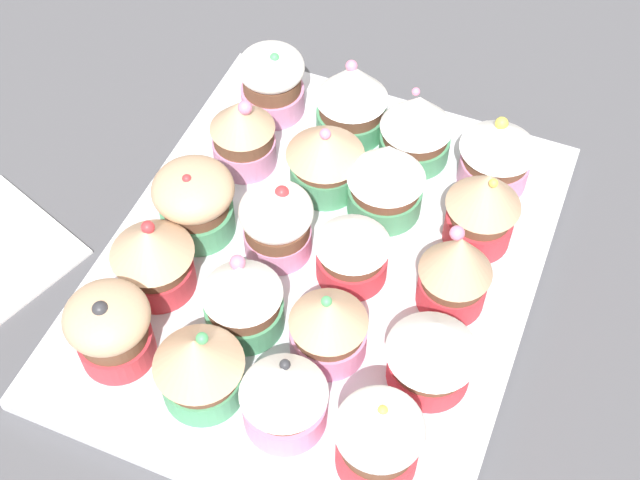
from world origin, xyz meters
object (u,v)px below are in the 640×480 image
at_px(cupcake_15, 483,207).
at_px(cupcake_16, 272,81).
at_px(cupcake_3, 379,439).
at_px(cupcake_18, 417,127).
at_px(cupcake_19, 498,152).
at_px(cupcake_12, 243,132).
at_px(cupcake_7, 433,349).
at_px(cupcake_8, 195,201).
at_px(baking_tray, 320,267).
at_px(cupcake_6, 328,324).
at_px(cupcake_13, 325,156).
at_px(cupcake_4, 153,256).
at_px(cupcake_17, 352,98).
at_px(cupcake_5, 242,296).
at_px(cupcake_14, 386,178).
at_px(cupcake_10, 352,248).
at_px(cupcake_1, 199,365).
at_px(cupcake_9, 278,219).
at_px(cupcake_11, 456,270).
at_px(cupcake_0, 110,328).
at_px(cupcake_2, 284,394).

height_order(cupcake_15, cupcake_16, cupcake_15).
distance_m(cupcake_3, cupcake_18, 0.29).
height_order(cupcake_3, cupcake_19, same).
bearing_deg(cupcake_19, cupcake_12, -163.64).
height_order(cupcake_7, cupcake_8, cupcake_7).
bearing_deg(baking_tray, cupcake_6, -63.31).
distance_m(cupcake_13, cupcake_19, 0.14).
distance_m(cupcake_4, cupcake_17, 0.23).
height_order(cupcake_5, cupcake_14, same).
bearing_deg(cupcake_13, cupcake_15, -2.69).
bearing_deg(cupcake_14, cupcake_12, 178.30).
bearing_deg(baking_tray, cupcake_17, 101.68).
xyz_separation_m(cupcake_3, cupcake_13, (-0.13, 0.22, 0.00)).
height_order(cupcake_5, cupcake_10, cupcake_5).
distance_m(cupcake_1, cupcake_10, 0.15).
bearing_deg(cupcake_18, cupcake_6, -89.02).
bearing_deg(cupcake_3, cupcake_15, 87.35).
height_order(cupcake_18, cupcake_19, same).
distance_m(cupcake_14, cupcake_16, 0.15).
distance_m(cupcake_8, cupcake_19, 0.25).
bearing_deg(cupcake_14, cupcake_5, -112.14).
bearing_deg(cupcake_17, cupcake_9, -92.46).
height_order(cupcake_4, cupcake_5, cupcake_5).
bearing_deg(cupcake_19, cupcake_6, -108.19).
xyz_separation_m(cupcake_4, cupcake_7, (0.22, 0.00, 0.00)).
bearing_deg(cupcake_6, cupcake_3, -47.59).
bearing_deg(cupcake_9, cupcake_11, 0.87).
bearing_deg(cupcake_17, cupcake_19, -4.42).
bearing_deg(cupcake_4, baking_tray, 31.43).
relative_size(cupcake_3, cupcake_15, 0.90).
height_order(cupcake_6, cupcake_17, cupcake_17).
relative_size(cupcake_6, cupcake_12, 0.93).
distance_m(cupcake_1, cupcake_17, 0.28).
bearing_deg(cupcake_1, cupcake_3, -1.42).
xyz_separation_m(cupcake_3, cupcake_5, (-0.13, 0.07, 0.00)).
height_order(cupcake_8, cupcake_17, cupcake_17).
height_order(cupcake_3, cupcake_10, cupcake_3).
xyz_separation_m(cupcake_14, cupcake_17, (-0.06, 0.07, -0.00)).
height_order(cupcake_7, cupcake_9, cupcake_7).
xyz_separation_m(cupcake_14, cupcake_15, (0.08, -0.00, 0.00)).
relative_size(cupcake_9, cupcake_19, 0.98).
relative_size(cupcake_14, cupcake_16, 1.08).
xyz_separation_m(cupcake_0, cupcake_14, (0.13, 0.21, 0.00)).
distance_m(cupcake_1, cupcake_2, 0.06).
bearing_deg(cupcake_1, cupcake_4, 136.93).
xyz_separation_m(cupcake_12, cupcake_14, (0.13, -0.00, 0.00)).
bearing_deg(cupcake_3, cupcake_17, 114.26).
bearing_deg(cupcake_2, cupcake_4, 153.83).
height_order(cupcake_12, cupcake_19, cupcake_12).
height_order(cupcake_13, cupcake_14, cupcake_14).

